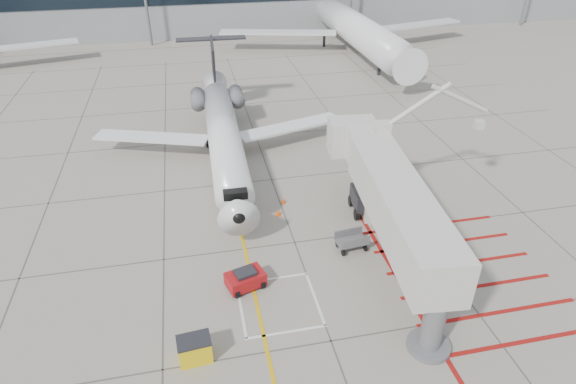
{
  "coord_description": "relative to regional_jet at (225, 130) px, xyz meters",
  "views": [
    {
      "loc": [
        -5.4,
        -19.3,
        18.43
      ],
      "look_at": [
        0.0,
        6.0,
        2.5
      ],
      "focal_mm": 30.0,
      "sensor_mm": 36.0,
      "label": 1
    }
  ],
  "objects": [
    {
      "name": "spill_bin",
      "position": [
        -3.32,
        -17.66,
        -2.93
      ],
      "size": [
        1.57,
        1.12,
        1.29
      ],
      "primitive_type": null,
      "rotation": [
        0.0,
        0.0,
        0.09
      ],
      "color": "yellow",
      "rests_on": "ground_plane"
    },
    {
      "name": "baggage_cart",
      "position": [
        6.39,
        -11.31,
        -2.99
      ],
      "size": [
        1.95,
        1.34,
        1.17
      ],
      "primitive_type": null,
      "rotation": [
        0.0,
        0.0,
        0.1
      ],
      "color": "#57575C",
      "rests_on": "ground_plane"
    },
    {
      "name": "pushback_tug",
      "position": [
        -0.39,
        -13.32,
        -2.98
      ],
      "size": [
        2.33,
        1.82,
        1.2
      ],
      "primitive_type": null,
      "rotation": [
        0.0,
        0.0,
        0.29
      ],
      "color": "#A61014",
      "rests_on": "ground_plane"
    },
    {
      "name": "ground_plane",
      "position": [
        3.14,
        -13.99,
        -3.58
      ],
      "size": [
        260.0,
        260.0,
        0.0
      ],
      "primitive_type": "plane",
      "color": "gray",
      "rests_on": "ground"
    },
    {
      "name": "bg_aircraft_c",
      "position": [
        20.36,
        32.01,
        2.36
      ],
      "size": [
        35.6,
        39.56,
        11.87
      ],
      "primitive_type": null,
      "color": "silver",
      "rests_on": "ground_plane"
    },
    {
      "name": "ground_power_unit",
      "position": [
        9.53,
        -8.4,
        -2.51
      ],
      "size": [
        2.88,
        1.9,
        2.14
      ],
      "primitive_type": null,
      "rotation": [
        0.0,
        0.0,
        -0.12
      ],
      "color": "silver",
      "rests_on": "ground_plane"
    },
    {
      "name": "cone_nose",
      "position": [
        2.7,
        -6.8,
        -3.33
      ],
      "size": [
        0.36,
        0.36,
        0.49
      ],
      "primitive_type": "cone",
      "color": "#FF550D",
      "rests_on": "ground_plane"
    },
    {
      "name": "regional_jet",
      "position": [
        0.0,
        0.0,
        0.0
      ],
      "size": [
        22.23,
        27.75,
        7.15
      ],
      "primitive_type": null,
      "rotation": [
        0.0,
        0.0,
        -0.02
      ],
      "color": "white",
      "rests_on": "ground_plane"
    },
    {
      "name": "jet_bridge",
      "position": [
        8.2,
        -13.24,
        0.0
      ],
      "size": [
        10.22,
        18.65,
        7.16
      ],
      "primitive_type": null,
      "rotation": [
        0.0,
        0.0,
        -0.1
      ],
      "color": "silver",
      "rests_on": "ground_plane"
    },
    {
      "name": "cone_side",
      "position": [
        3.35,
        -5.39,
        -3.35
      ],
      "size": [
        0.32,
        0.32,
        0.44
      ],
      "primitive_type": "cone",
      "color": "#F64C0C",
      "rests_on": "ground_plane"
    }
  ]
}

